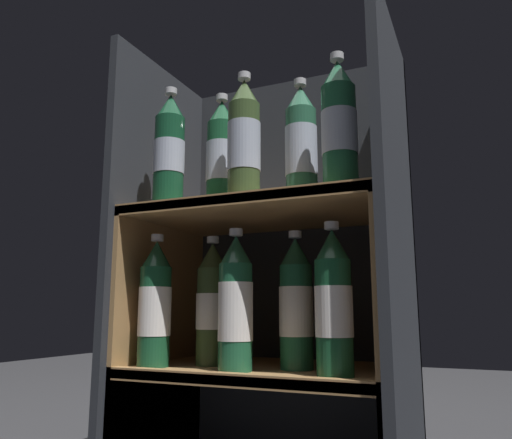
# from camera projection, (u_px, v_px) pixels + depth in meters

# --- Properties ---
(fridge_back_wall) EXTENTS (0.59, 0.02, 1.01)m
(fridge_back_wall) POSITION_uv_depth(u_px,v_px,m) (295.00, 267.00, 1.28)
(fridge_back_wall) COLOR #23262B
(fridge_back_wall) RESTS_ON ground_plane
(fridge_side_left) EXTENTS (0.02, 0.40, 1.01)m
(fridge_side_left) POSITION_uv_depth(u_px,v_px,m) (158.00, 264.00, 1.22)
(fridge_side_left) COLOR #23262B
(fridge_side_left) RESTS_ON ground_plane
(fridge_side_right) EXTENTS (0.02, 0.40, 1.01)m
(fridge_side_right) POSITION_uv_depth(u_px,v_px,m) (399.00, 254.00, 0.99)
(fridge_side_right) COLOR #23262B
(fridge_side_right) RESTS_ON ground_plane
(shelf_lower) EXTENTS (0.55, 0.36, 0.28)m
(shelf_lower) POSITION_uv_depth(u_px,v_px,m) (265.00, 396.00, 1.05)
(shelf_lower) COLOR #9E7547
(shelf_lower) RESTS_ON ground_plane
(shelf_upper) EXTENTS (0.55, 0.36, 0.62)m
(shelf_upper) POSITION_uv_depth(u_px,v_px,m) (265.00, 293.00, 1.09)
(shelf_upper) COLOR #9E7547
(shelf_upper) RESTS_ON ground_plane
(bottle_upper_front_0) EXTENTS (0.07, 0.07, 0.28)m
(bottle_upper_front_0) POSITION_uv_depth(u_px,v_px,m) (169.00, 152.00, 1.12)
(bottle_upper_front_0) COLOR #144228
(bottle_upper_front_0) RESTS_ON shelf_upper
(bottle_upper_front_1) EXTENTS (0.07, 0.07, 0.28)m
(bottle_upper_front_1) POSITION_uv_depth(u_px,v_px,m) (242.00, 142.00, 1.05)
(bottle_upper_front_1) COLOR #384C28
(bottle_upper_front_1) RESTS_ON shelf_upper
(bottle_upper_front_2) EXTENTS (0.07, 0.07, 0.28)m
(bottle_upper_front_2) POSITION_uv_depth(u_px,v_px,m) (339.00, 127.00, 0.96)
(bottle_upper_front_2) COLOR #1E5638
(bottle_upper_front_2) RESTS_ON shelf_upper
(bottle_upper_back_0) EXTENTS (0.07, 0.07, 0.28)m
(bottle_upper_back_0) POSITION_uv_depth(u_px,v_px,m) (221.00, 157.00, 1.15)
(bottle_upper_back_0) COLOR #194C2D
(bottle_upper_back_0) RESTS_ON shelf_upper
(bottle_upper_back_1) EXTENTS (0.07, 0.07, 0.28)m
(bottle_upper_back_1) POSITION_uv_depth(u_px,v_px,m) (301.00, 146.00, 1.07)
(bottle_upper_back_1) COLOR #285B42
(bottle_upper_back_1) RESTS_ON shelf_upper
(bottle_lower_front_0) EXTENTS (0.07, 0.07, 0.28)m
(bottle_lower_front_0) POSITION_uv_depth(u_px,v_px,m) (155.00, 305.00, 1.07)
(bottle_lower_front_0) COLOR #194C2D
(bottle_lower_front_0) RESTS_ON shelf_lower
(bottle_lower_front_1) EXTENTS (0.07, 0.07, 0.28)m
(bottle_lower_front_1) POSITION_uv_depth(u_px,v_px,m) (236.00, 305.00, 0.99)
(bottle_lower_front_1) COLOR #1E5638
(bottle_lower_front_1) RESTS_ON shelf_lower
(bottle_lower_front_2) EXTENTS (0.07, 0.07, 0.28)m
(bottle_lower_front_2) POSITION_uv_depth(u_px,v_px,m) (334.00, 304.00, 0.91)
(bottle_lower_front_2) COLOR #194C2D
(bottle_lower_front_2) RESTS_ON shelf_lower
(bottle_lower_back_0) EXTENTS (0.07, 0.07, 0.28)m
(bottle_lower_back_0) POSITION_uv_depth(u_px,v_px,m) (212.00, 305.00, 1.10)
(bottle_lower_back_0) COLOR #384C28
(bottle_lower_back_0) RESTS_ON shelf_lower
(bottle_lower_back_1) EXTENTS (0.07, 0.07, 0.28)m
(bottle_lower_back_1) POSITION_uv_depth(u_px,v_px,m) (296.00, 305.00, 1.02)
(bottle_lower_back_1) COLOR #1E5638
(bottle_lower_back_1) RESTS_ON shelf_lower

